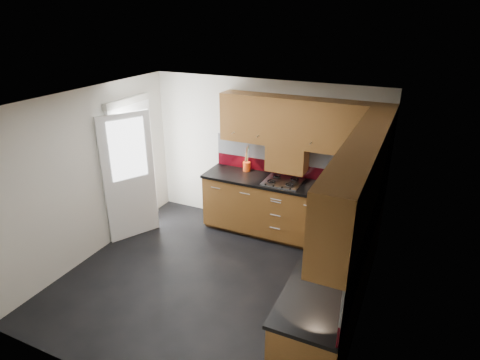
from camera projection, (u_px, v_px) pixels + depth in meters
The scene contains 14 objects.
room at pixel (208, 178), 4.76m from camera, with size 4.00×3.80×2.64m.
base_cabinets at pixel (306, 245), 5.36m from camera, with size 2.70×3.20×0.95m.
countertop at pixel (307, 213), 5.17m from camera, with size 2.72×3.22×0.04m.
backsplash at pixel (330, 189), 5.15m from camera, with size 2.70×3.20×0.54m.
upper_cabinets at pixel (328, 145), 4.80m from camera, with size 2.50×3.20×0.72m.
extractor_hood at pixel (287, 158), 6.04m from camera, with size 0.60×0.33×0.40m, color #593813.
glass_cabinet at pixel (373, 142), 4.85m from camera, with size 0.32×0.80×0.66m.
back_door at pixel (132, 170), 6.25m from camera, with size 0.42×1.19×2.04m.
gas_hob at pixel (283, 182), 6.03m from camera, with size 0.56×0.49×0.04m.
utensil_pot at pixel (247, 165), 6.44m from camera, with size 0.12×0.12×0.43m.
toaster at pixel (348, 184), 5.77m from camera, with size 0.26×0.20×0.17m.
food_processor at pixel (351, 219), 4.70m from camera, with size 0.18×0.18×0.30m.
paper_towel at pixel (362, 203), 5.10m from camera, with size 0.13×0.13×0.27m, color white.
orange_cloth at pixel (360, 208), 5.24m from camera, with size 0.13×0.11×0.01m, color orange.
Camera 1 is at (2.19, -3.83, 3.33)m, focal length 30.00 mm.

